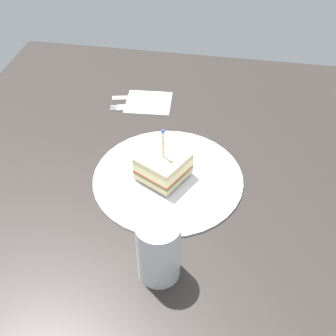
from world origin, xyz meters
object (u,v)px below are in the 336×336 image
at_px(fork, 131,107).
at_px(knife, 135,97).
at_px(plate, 168,177).
at_px(drink_glass, 159,253).
at_px(sandwich_half_center, 163,167).
at_px(napkin, 149,102).

height_order(fork, knife, same).
relative_size(plate, drink_glass, 2.56).
relative_size(sandwich_half_center, fork, 0.89).
bearing_deg(knife, fork, 89.35).
xyz_separation_m(plate, knife, (0.13, -0.26, -0.00)).
height_order(napkin, knife, knife).
bearing_deg(knife, drink_glass, 107.50).
distance_m(sandwich_half_center, drink_glass, 0.21).
bearing_deg(napkin, knife, -21.64).
relative_size(plate, fork, 2.31).
bearing_deg(plate, fork, -59.95).
bearing_deg(fork, napkin, -141.47).
bearing_deg(knife, napkin, 158.36).
bearing_deg(napkin, plate, 110.00).
bearing_deg(plate, drink_glass, 96.01).
distance_m(plate, fork, 0.25).
relative_size(plate, sandwich_half_center, 2.61).
xyz_separation_m(drink_glass, napkin, (0.11, -0.46, -0.05)).
height_order(drink_glass, knife, drink_glass).
bearing_deg(fork, drink_glass, 109.21).
xyz_separation_m(plate, napkin, (0.09, -0.25, -0.00)).
xyz_separation_m(fork, knife, (-0.00, -0.04, 0.00)).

